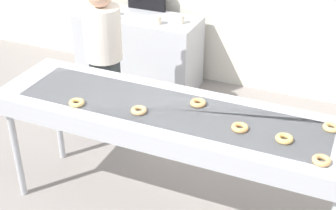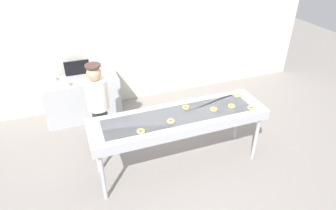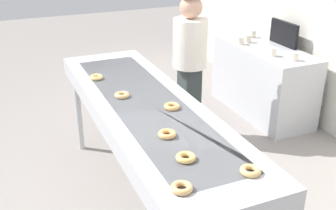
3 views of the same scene
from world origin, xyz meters
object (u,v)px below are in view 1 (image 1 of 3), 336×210
object	(u,v)px
glazed_donut_5	(77,103)
glazed_donut_6	(240,127)
glazed_donut_2	(322,160)
paper_cup_2	(111,15)
paper_cup_4	(181,20)
worker_baker	(104,49)
paper_cup_1	(114,11)
prep_counter	(139,50)
paper_cup_3	(108,4)
glazed_donut_0	(284,139)
fryer_conveyor	(170,118)
paper_cup_0	(158,20)
glazed_donut_3	(198,103)
glazed_donut_1	(139,110)
glazed_donut_4	(331,127)

from	to	relation	value
glazed_donut_5	glazed_donut_6	distance (m)	1.19
glazed_donut_2	glazed_donut_6	xyz separation A→B (m)	(-0.55, 0.16, 0.00)
glazed_donut_6	glazed_donut_5	bearing A→B (deg)	-172.66
paper_cup_2	paper_cup_4	bearing A→B (deg)	13.66
worker_baker	paper_cup_1	size ratio (longest dim) A/B	16.98
prep_counter	paper_cup_2	xyz separation A→B (m)	(-0.22, -0.21, 0.47)
glazed_donut_2	glazed_donut_6	world-z (taller)	same
glazed_donut_2	paper_cup_3	xyz separation A→B (m)	(-2.78, 2.30, -0.11)
glazed_donut_0	paper_cup_1	xyz separation A→B (m)	(-2.35, 1.97, -0.11)
glazed_donut_2	prep_counter	size ratio (longest dim) A/B	0.08
fryer_conveyor	paper_cup_4	bearing A→B (deg)	110.00
prep_counter	paper_cup_3	world-z (taller)	paper_cup_3
fryer_conveyor	paper_cup_0	distance (m)	2.06
glazed_donut_3	glazed_donut_5	size ratio (longest dim) A/B	1.00
glazed_donut_5	glazed_donut_1	bearing A→B (deg)	10.12
glazed_donut_2	paper_cup_4	xyz separation A→B (m)	(-1.80, 2.17, -0.11)
glazed_donut_5	glazed_donut_6	bearing A→B (deg)	7.34
glazed_donut_1	glazed_donut_4	distance (m)	1.32
glazed_donut_1	glazed_donut_4	world-z (taller)	same
glazed_donut_2	prep_counter	world-z (taller)	glazed_donut_2
paper_cup_4	glazed_donut_3	bearing A→B (deg)	-64.28
fryer_conveyor	prep_counter	distance (m)	2.39
glazed_donut_2	glazed_donut_3	distance (m)	0.99
paper_cup_0	glazed_donut_3	bearing A→B (deg)	-57.10
glazed_donut_1	paper_cup_3	distance (m)	2.68
glazed_donut_5	paper_cup_1	bearing A→B (deg)	112.41
paper_cup_2	paper_cup_4	distance (m)	0.79
glazed_donut_5	glazed_donut_3	bearing A→B (deg)	23.35
paper_cup_1	paper_cup_2	xyz separation A→B (m)	(0.04, -0.13, 0.00)
glazed_donut_2	paper_cup_2	world-z (taller)	glazed_donut_2
glazed_donut_6	fryer_conveyor	bearing A→B (deg)	173.37
glazed_donut_4	paper_cup_2	size ratio (longest dim) A/B	1.23
glazed_donut_2	paper_cup_1	size ratio (longest dim) A/B	1.23
glazed_donut_1	glazed_donut_5	size ratio (longest dim) A/B	1.00
glazed_donut_0	paper_cup_4	bearing A→B (deg)	127.35
glazed_donut_0	paper_cup_4	world-z (taller)	glazed_donut_0
glazed_donut_1	paper_cup_2	bearing A→B (deg)	124.34
glazed_donut_1	glazed_donut_6	size ratio (longest dim) A/B	1.00
glazed_donut_0	glazed_donut_3	distance (m)	0.70
glazed_donut_1	prep_counter	distance (m)	2.43
fryer_conveyor	paper_cup_2	distance (m)	2.30
glazed_donut_3	fryer_conveyor	bearing A→B (deg)	-140.61
glazed_donut_4	paper_cup_0	bearing A→B (deg)	140.94
fryer_conveyor	glazed_donut_3	bearing A→B (deg)	39.39
fryer_conveyor	paper_cup_1	xyz separation A→B (m)	(-1.51, 1.89, -0.01)
fryer_conveyor	glazed_donut_5	bearing A→B (deg)	-161.61
paper_cup_2	paper_cup_4	xyz separation A→B (m)	(0.77, 0.19, 0.00)
paper_cup_2	paper_cup_4	size ratio (longest dim) A/B	1.00
worker_baker	glazed_donut_6	bearing A→B (deg)	158.26
glazed_donut_2	worker_baker	size ratio (longest dim) A/B	0.07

